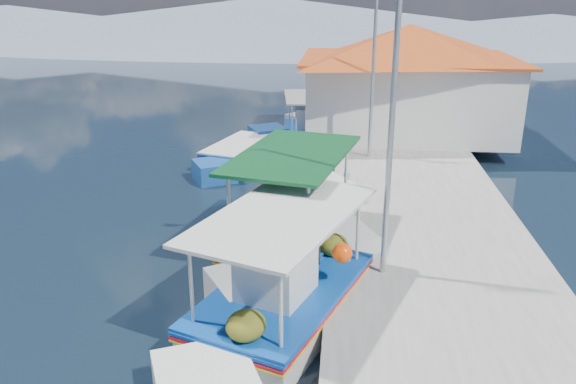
{
  "coord_description": "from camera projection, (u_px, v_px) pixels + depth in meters",
  "views": [
    {
      "loc": [
        3.66,
        -9.38,
        6.39
      ],
      "look_at": [
        2.27,
        4.68,
        1.3
      ],
      "focal_mm": 36.04,
      "sensor_mm": 36.0,
      "label": 1
    }
  ],
  "objects": [
    {
      "name": "caique_blue_hull",
      "position": [
        243.0,
        154.0,
        21.93
      ],
      "size": [
        3.05,
        6.17,
        1.14
      ],
      "rotation": [
        0.0,
        0.0,
        0.28
      ],
      "color": "navy",
      "rests_on": "ground"
    },
    {
      "name": "caique_far",
      "position": [
        308.0,
        133.0,
        24.66
      ],
      "size": [
        2.39,
        6.29,
        2.22
      ],
      "rotation": [
        0.0,
        0.0,
        -0.13
      ],
      "color": "silver",
      "rests_on": "ground"
    },
    {
      "name": "mountain_ridge",
      "position": [
        374.0,
        27.0,
        62.42
      ],
      "size": [
        171.4,
        96.0,
        5.5
      ],
      "color": "slate",
      "rests_on": "ground"
    },
    {
      "name": "bollards",
      "position": [
        346.0,
        209.0,
        15.63
      ],
      "size": [
        0.2,
        17.2,
        0.3
      ],
      "color": "#A5A8AD",
      "rests_on": "quay"
    },
    {
      "name": "lamp_post_near",
      "position": [
        387.0,
        120.0,
        11.43
      ],
      "size": [
        1.21,
        0.14,
        6.0
      ],
      "color": "#A5A8AD",
      "rests_on": "quay"
    },
    {
      "name": "ground",
      "position": [
        149.0,
        331.0,
        11.28
      ],
      "size": [
        160.0,
        160.0,
        0.0
      ],
      "primitive_type": "plane",
      "color": "black",
      "rests_on": "ground"
    },
    {
      "name": "main_caique",
      "position": [
        282.0,
        296.0,
        11.59
      ],
      "size": [
        4.04,
        7.32,
        2.57
      ],
      "rotation": [
        0.0,
        0.0,
        0.36
      ],
      "color": "silver",
      "rests_on": "ground"
    },
    {
      "name": "harbor_building",
      "position": [
        407.0,
        77.0,
        23.81
      ],
      "size": [
        10.49,
        10.49,
        4.4
      ],
      "color": "silver",
      "rests_on": "quay"
    },
    {
      "name": "lamp_post_far",
      "position": [
        371.0,
        63.0,
        19.86
      ],
      "size": [
        1.21,
        0.14,
        6.0
      ],
      "color": "#A5A8AD",
      "rests_on": "quay"
    },
    {
      "name": "caique_green_canopy",
      "position": [
        292.0,
        236.0,
        14.49
      ],
      "size": [
        3.44,
        7.62,
        2.92
      ],
      "rotation": [
        0.0,
        0.0,
        0.22
      ],
      "color": "silver",
      "rests_on": "ground"
    },
    {
      "name": "quay",
      "position": [
        421.0,
        216.0,
        16.27
      ],
      "size": [
        5.0,
        44.0,
        0.5
      ],
      "primitive_type": "cube",
      "color": "#A6A49C",
      "rests_on": "ground"
    }
  ]
}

